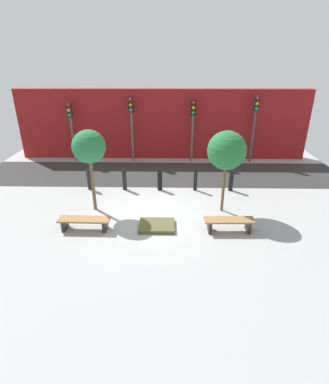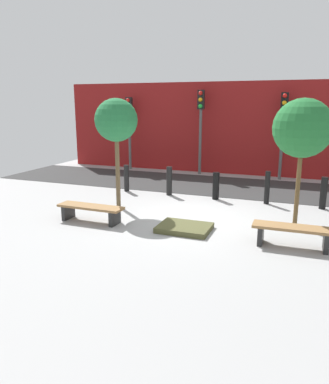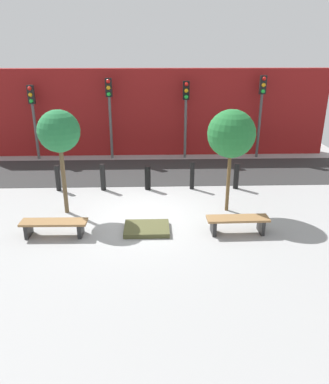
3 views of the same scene
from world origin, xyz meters
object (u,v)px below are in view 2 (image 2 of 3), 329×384
(tree_behind_left_bench, at_px, (116,121))
(bollard_far_left, at_px, (126,178))
(bench_left, at_px, (91,210))
(tree_behind_right_bench, at_px, (303,129))
(traffic_light_mid_west, at_px, (201,117))
(traffic_light_west, at_px, (129,120))
(bollard_left, at_px, (169,181))
(bollard_right, at_px, (267,188))
(planter_bed, at_px, (184,228))
(bollard_center, at_px, (216,186))
(bollard_far_right, at_px, (324,193))
(traffic_light_mid_east, at_px, (283,120))
(bench_right, at_px, (293,232))

(tree_behind_left_bench, bearing_deg, bollard_far_left, 109.72)
(bench_left, xyz_separation_m, tree_behind_right_bench, (4.90, 1.51, 2.07))
(tree_behind_right_bench, distance_m, traffic_light_mid_west, 7.17)
(traffic_light_west, bearing_deg, bench_left, -71.42)
(bollard_left, distance_m, bollard_right, 3.13)
(planter_bed, distance_m, traffic_light_mid_west, 7.75)
(tree_behind_left_bench, relative_size, bollard_right, 3.11)
(bollard_center, bearing_deg, bollard_far_left, 180.00)
(bench_left, height_order, bollard_right, bollard_right)
(bollard_far_right, bearing_deg, traffic_light_mid_west, 140.12)
(traffic_light_west, distance_m, traffic_light_mid_west, 3.30)
(bench_left, relative_size, bollard_center, 2.03)
(bollard_far_right, relative_size, traffic_light_mid_west, 0.27)
(bollard_center, xyz_separation_m, traffic_light_mid_east, (1.65, 3.99, 1.91))
(bench_right, relative_size, bollard_center, 1.93)
(bollard_center, xyz_separation_m, bollard_far_right, (3.13, 0.00, 0.03))
(bollard_far_left, xyz_separation_m, traffic_light_mid_west, (1.48, 3.99, 1.97))
(bench_left, height_order, tree_behind_right_bench, tree_behind_right_bench)
(planter_bed, xyz_separation_m, tree_behind_right_bench, (2.45, 1.31, 2.32))
(bollard_far_left, relative_size, bollard_center, 1.06)
(tree_behind_right_bench, relative_size, traffic_light_mid_east, 0.92)
(traffic_light_mid_east, bearing_deg, bollard_left, -128.83)
(bench_right, distance_m, bollard_far_left, 6.54)
(bollard_far_left, relative_size, bollard_far_right, 0.98)
(tree_behind_left_bench, height_order, traffic_light_west, traffic_light_west)
(tree_behind_right_bench, bearing_deg, traffic_light_mid_east, 97.79)
(planter_bed, distance_m, tree_behind_right_bench, 3.62)
(bollard_left, bearing_deg, bollard_far_left, 180.00)
(bollard_left, height_order, traffic_light_west, traffic_light_west)
(tree_behind_left_bench, height_order, traffic_light_mid_west, traffic_light_mid_west)
(bollard_right, bearing_deg, bollard_far_left, 180.00)
(traffic_light_west, relative_size, traffic_light_mid_east, 0.96)
(bench_right, height_order, planter_bed, bench_right)
(bench_right, relative_size, traffic_light_mid_east, 0.50)
(tree_behind_right_bench, distance_m, traffic_light_mid_east, 5.94)
(tree_behind_right_bench, xyz_separation_m, traffic_light_mid_east, (-0.80, 5.88, -0.04))
(planter_bed, relative_size, tree_behind_left_bench, 0.40)
(traffic_light_west, height_order, traffic_light_mid_east, traffic_light_mid_east)
(bollard_far_right, bearing_deg, traffic_light_west, 153.69)
(traffic_light_mid_east, bearing_deg, bench_right, -83.79)
(bench_right, relative_size, planter_bed, 1.36)
(bollard_far_left, height_order, traffic_light_mid_west, traffic_light_mid_west)
(bollard_far_left, bearing_deg, bollard_far_right, 0.00)
(bench_left, distance_m, bollard_far_left, 3.48)
(bollard_right, xyz_separation_m, traffic_light_west, (-6.50, 3.99, 1.74))
(bench_right, xyz_separation_m, traffic_light_west, (-7.39, 7.40, 1.91))
(bench_right, distance_m, traffic_light_mid_east, 7.71)
(traffic_light_mid_west, bearing_deg, bench_right, -61.03)
(bench_right, distance_m, traffic_light_west, 10.63)
(bollard_far_right, bearing_deg, bollard_center, 180.00)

